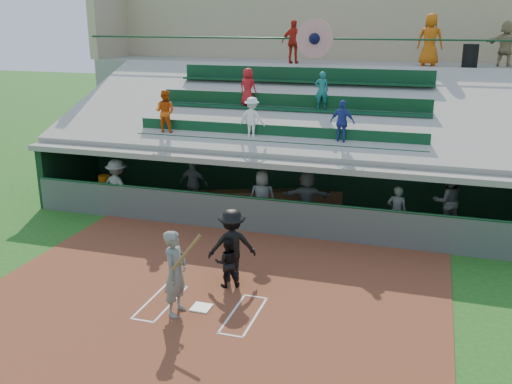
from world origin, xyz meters
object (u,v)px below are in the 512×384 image
(white_table, at_px, (103,195))
(water_cooler, at_px, (104,181))
(batter_at_plate, at_px, (176,273))
(trash_bin, at_px, (470,56))
(home_plate, at_px, (201,308))
(catcher, at_px, (227,262))

(white_table, height_order, water_cooler, water_cooler)
(batter_at_plate, bearing_deg, white_table, 132.44)
(water_cooler, bearing_deg, trash_bin, 27.76)
(white_table, bearing_deg, batter_at_plate, -42.03)
(home_plate, bearing_deg, white_table, 136.16)
(home_plate, xyz_separation_m, batter_at_plate, (-0.43, -0.37, 0.98))
(batter_at_plate, height_order, trash_bin, trash_bin)
(home_plate, distance_m, catcher, 1.41)
(white_table, distance_m, water_cooler, 0.53)
(batter_at_plate, bearing_deg, trash_bin, 63.82)
(batter_at_plate, bearing_deg, catcher, 69.33)
(catcher, xyz_separation_m, trash_bin, (5.65, 11.11, 4.38))
(water_cooler, bearing_deg, batter_at_plate, -48.14)
(batter_at_plate, height_order, water_cooler, batter_at_plate)
(white_table, bearing_deg, catcher, -30.88)
(batter_at_plate, distance_m, catcher, 1.77)
(catcher, distance_m, water_cooler, 7.97)
(water_cooler, bearing_deg, white_table, -143.95)
(home_plate, bearing_deg, water_cooler, 135.59)
(white_table, relative_size, trash_bin, 0.88)
(batter_at_plate, height_order, white_table, batter_at_plate)
(home_plate, distance_m, water_cooler, 8.68)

